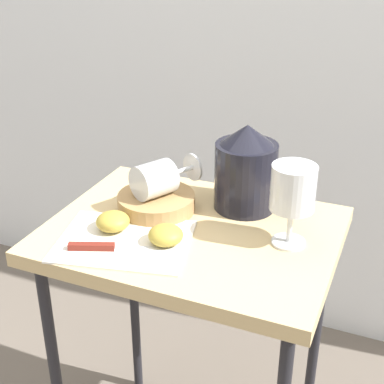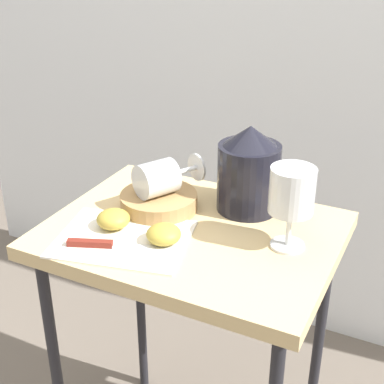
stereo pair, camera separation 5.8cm
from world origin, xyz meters
name	(u,v)px [view 1 (the left image)]	position (x,y,z in m)	size (l,w,h in m)	color
curtain_drape	(286,23)	(0.00, 0.66, 0.97)	(2.40, 0.03, 1.94)	white
table	(192,260)	(0.00, 0.00, 0.60)	(0.56, 0.43, 0.68)	tan
linen_napkin	(124,241)	(-0.10, -0.10, 0.68)	(0.25, 0.19, 0.00)	silver
basket_tray	(156,202)	(-0.10, 0.04, 0.69)	(0.16, 0.16, 0.04)	#AD8451
pitcher	(246,175)	(0.07, 0.13, 0.75)	(0.18, 0.13, 0.18)	black
wine_glass_upright	(293,192)	(0.19, 0.02, 0.78)	(0.08, 0.08, 0.16)	silver
wine_glass_tipped_near	(156,179)	(-0.10, 0.04, 0.75)	(0.13, 0.16, 0.07)	silver
apple_half_left	(113,221)	(-0.14, -0.07, 0.70)	(0.07, 0.07, 0.04)	#B29938
apple_half_right	(166,235)	(-0.02, -0.08, 0.70)	(0.07, 0.07, 0.04)	#B29938
knife	(109,247)	(-0.11, -0.14, 0.69)	(0.20, 0.09, 0.01)	silver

